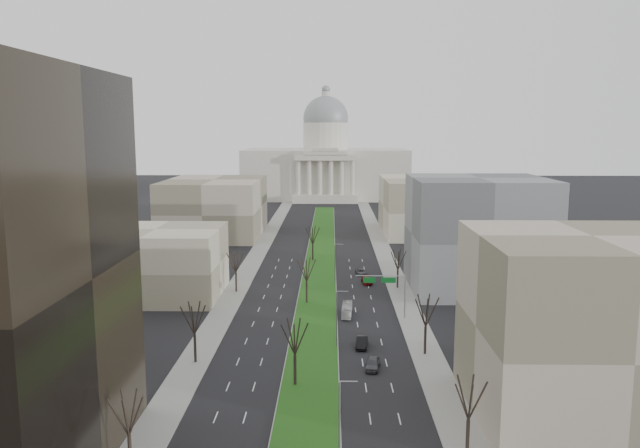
# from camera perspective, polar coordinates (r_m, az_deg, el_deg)

# --- Properties ---
(ground) EXTENTS (600.00, 600.00, 0.00)m
(ground) POSITION_cam_1_polar(r_m,az_deg,el_deg) (163.18, 0.03, -3.38)
(ground) COLOR black
(ground) RESTS_ON ground
(median) EXTENTS (8.00, 222.03, 0.20)m
(median) POSITION_cam_1_polar(r_m,az_deg,el_deg) (162.17, 0.03, -3.42)
(median) COLOR #999993
(median) RESTS_ON ground
(sidewalk_left) EXTENTS (5.00, 330.00, 0.15)m
(sidewalk_left) POSITION_cam_1_polar(r_m,az_deg,el_deg) (140.27, -7.35, -5.44)
(sidewalk_left) COLOR gray
(sidewalk_left) RESTS_ON ground
(sidewalk_right) EXTENTS (5.00, 330.00, 0.15)m
(sidewalk_right) POSITION_cam_1_polar(r_m,az_deg,el_deg) (139.57, 7.09, -5.51)
(sidewalk_right) COLOR gray
(sidewalk_right) RESTS_ON ground
(capitol) EXTENTS (80.00, 46.00, 55.00)m
(capitol) POSITION_cam_1_polar(r_m,az_deg,el_deg) (309.63, 0.52, 5.42)
(capitol) COLOR beige
(capitol) RESTS_ON ground
(building_beige_left) EXTENTS (26.00, 22.00, 14.00)m
(building_beige_left) POSITION_cam_1_polar(r_m,az_deg,el_deg) (132.39, -14.70, -3.43)
(building_beige_left) COLOR tan
(building_beige_left) RESTS_ON ground
(building_tan_right) EXTENTS (26.00, 24.00, 22.00)m
(building_tan_right) POSITION_cam_1_polar(r_m,az_deg,el_deg) (81.04, 23.15, -8.67)
(building_tan_right) COLOR gray
(building_tan_right) RESTS_ON ground
(building_grey_right) EXTENTS (28.00, 26.00, 24.00)m
(building_grey_right) POSITION_cam_1_polar(r_m,az_deg,el_deg) (136.99, 14.19, -0.88)
(building_grey_right) COLOR slate
(building_grey_right) RESTS_ON ground
(building_far_left) EXTENTS (30.00, 40.00, 18.00)m
(building_far_left) POSITION_cam_1_polar(r_m,az_deg,el_deg) (204.63, -9.62, 1.53)
(building_far_left) COLOR gray
(building_far_left) RESTS_ON ground
(building_far_right) EXTENTS (30.00, 40.00, 18.00)m
(building_far_right) POSITION_cam_1_polar(r_m,az_deg,el_deg) (208.57, 9.91, 1.65)
(building_far_right) COLOR tan
(building_far_right) RESTS_ON ground
(tree_left_near) EXTENTS (5.10, 5.10, 9.18)m
(tree_left_near) POSITION_cam_1_polar(r_m,az_deg,el_deg) (66.88, -17.15, -16.10)
(tree_left_near) COLOR black
(tree_left_near) RESTS_ON ground
(tree_left_mid) EXTENTS (5.40, 5.40, 9.72)m
(tree_left_mid) POSITION_cam_1_polar(r_m,az_deg,el_deg) (93.82, -11.44, -8.33)
(tree_left_mid) COLOR black
(tree_left_mid) RESTS_ON ground
(tree_left_far) EXTENTS (5.28, 5.28, 9.50)m
(tree_left_far) POSITION_cam_1_polar(r_m,az_deg,el_deg) (131.95, -7.72, -3.33)
(tree_left_far) COLOR black
(tree_left_far) RESTS_ON ground
(tree_right_near) EXTENTS (5.16, 5.16, 9.29)m
(tree_right_near) POSITION_cam_1_polar(r_m,az_deg,el_deg) (68.94, 13.48, -15.09)
(tree_right_near) COLOR black
(tree_right_near) RESTS_ON ground
(tree_right_mid) EXTENTS (5.52, 5.52, 9.94)m
(tree_right_mid) POSITION_cam_1_polar(r_m,az_deg,el_deg) (96.53, 9.67, -7.70)
(tree_right_mid) COLOR black
(tree_right_mid) RESTS_ON ground
(tree_right_far) EXTENTS (5.04, 5.04, 9.07)m
(tree_right_far) POSITION_cam_1_polar(r_m,az_deg,el_deg) (135.18, 7.14, -3.17)
(tree_right_far) COLOR black
(tree_right_far) RESTS_ON ground
(tree_median_a) EXTENTS (5.40, 5.40, 9.72)m
(tree_median_a) POSITION_cam_1_polar(r_m,az_deg,el_deg) (84.19, -2.32, -10.16)
(tree_median_a) COLOR black
(tree_median_a) RESTS_ON ground
(tree_median_b) EXTENTS (5.40, 5.40, 9.72)m
(tree_median_b) POSITION_cam_1_polar(r_m,az_deg,el_deg) (122.68, -1.23, -4.10)
(tree_median_b) COLOR black
(tree_median_b) RESTS_ON ground
(tree_median_c) EXTENTS (5.40, 5.40, 9.72)m
(tree_median_c) POSITION_cam_1_polar(r_m,az_deg,el_deg) (161.90, -0.68, -0.95)
(tree_median_c) COLOR black
(tree_median_c) RESTS_ON ground
(streetlamp_median_a) EXTENTS (1.90, 0.20, 9.16)m
(streetlamp_median_a) POSITION_cam_1_polar(r_m,az_deg,el_deg) (66.41, 1.85, -17.59)
(streetlamp_median_a) COLOR gray
(streetlamp_median_a) RESTS_ON ground
(streetlamp_median_b) EXTENTS (1.90, 0.20, 9.16)m
(streetlamp_median_b) POSITION_cam_1_polar(r_m,az_deg,el_deg) (99.00, 1.57, -8.57)
(streetlamp_median_b) COLOR gray
(streetlamp_median_b) RESTS_ON ground
(streetlamp_median_c) EXTENTS (1.90, 0.20, 9.16)m
(streetlamp_median_c) POSITION_cam_1_polar(r_m,az_deg,el_deg) (137.70, 1.42, -3.61)
(streetlamp_median_c) COLOR gray
(streetlamp_median_c) RESTS_ON ground
(mast_arm_signs) EXTENTS (9.12, 0.24, 8.09)m
(mast_arm_signs) POSITION_cam_1_polar(r_m,az_deg,el_deg) (113.61, 6.44, -5.66)
(mast_arm_signs) COLOR gray
(mast_arm_signs) RESTS_ON ground
(car_grey_near) EXTENTS (2.62, 4.96, 1.61)m
(car_grey_near) POSITION_cam_1_polar(r_m,az_deg,el_deg) (92.10, 4.84, -12.59)
(car_grey_near) COLOR #424349
(car_grey_near) RESTS_ON ground
(car_black) EXTENTS (2.22, 5.12, 1.64)m
(car_black) POSITION_cam_1_polar(r_m,az_deg,el_deg) (100.48, 3.85, -10.72)
(car_black) COLOR black
(car_black) RESTS_ON ground
(car_red) EXTENTS (2.50, 5.23, 1.47)m
(car_red) POSITION_cam_1_polar(r_m,az_deg,el_deg) (139.72, 4.28, -5.17)
(car_red) COLOR maroon
(car_red) RESTS_ON ground
(car_grey_far) EXTENTS (2.68, 4.85, 1.29)m
(car_grey_far) POSITION_cam_1_polar(r_m,az_deg,el_deg) (148.25, 3.76, -4.39)
(car_grey_far) COLOR #494A51
(car_grey_far) RESTS_ON ground
(box_van) EXTENTS (2.21, 7.57, 2.08)m
(box_van) POSITION_cam_1_polar(r_m,az_deg,el_deg) (116.42, 2.47, -7.85)
(box_van) COLOR silver
(box_van) RESTS_ON ground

